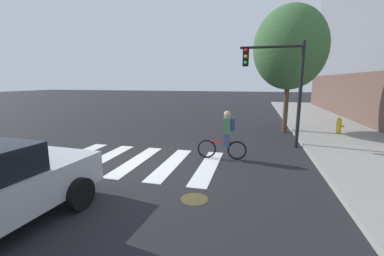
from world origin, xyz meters
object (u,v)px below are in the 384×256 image
at_px(manhole_cover, 194,199).
at_px(fire_hydrant, 339,126).
at_px(street_tree_near, 290,48).
at_px(traffic_light_near, 279,76).
at_px(cyclist, 226,135).

bearing_deg(manhole_cover, fire_hydrant, 57.14).
bearing_deg(fire_hydrant, manhole_cover, -122.86).
relative_size(fire_hydrant, street_tree_near, 0.12).
height_order(manhole_cover, street_tree_near, street_tree_near).
bearing_deg(traffic_light_near, street_tree_near, 77.45).
relative_size(cyclist, fire_hydrant, 2.19).
relative_size(manhole_cover, cyclist, 0.37).
height_order(cyclist, fire_hydrant, cyclist).
xyz_separation_m(cyclist, fire_hydrant, (4.98, 5.02, -0.31)).
distance_m(manhole_cover, fire_hydrant, 9.80).
bearing_deg(street_tree_near, traffic_light_near, -102.55).
bearing_deg(cyclist, fire_hydrant, 45.25).
xyz_separation_m(traffic_light_near, fire_hydrant, (3.16, 2.75, -2.33)).
distance_m(manhole_cover, street_tree_near, 9.96).
distance_m(manhole_cover, cyclist, 3.32).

